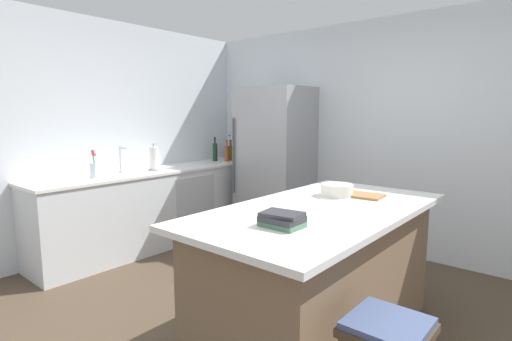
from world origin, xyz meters
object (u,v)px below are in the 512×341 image
Objects in this scene: mixing_bowl at (337,190)px; cutting_board at (360,195)px; soda_bottle at (230,150)px; refrigerator at (275,163)px; vinegar_bottle at (227,153)px; cookbook_stack at (282,220)px; wine_bottle at (215,152)px; paper_towel_roll at (154,159)px; whiskey_bottle at (231,153)px; flower_vase at (94,169)px; sink_faucet at (121,159)px; kitchen_island at (319,272)px.

cutting_board is at bearing 37.54° from mixing_bowl.
soda_bottle is 2.93m from cutting_board.
refrigerator is 2.04m from cutting_board.
cookbook_stack is (2.53, -2.14, -0.05)m from vinegar_bottle.
cookbook_stack reaches higher than cutting_board.
soda_bottle is (-0.94, 0.15, 0.10)m from refrigerator.
soda_bottle reaches higher than vinegar_bottle.
paper_towel_roll is at bearing -84.62° from wine_bottle.
vinegar_bottle is at bearing 87.66° from paper_towel_roll.
soda_bottle is at bearing 139.82° from whiskey_bottle.
cutting_board is (2.53, 0.81, -0.06)m from flower_vase.
soda_bottle reaches higher than cutting_board.
soda_bottle reaches higher than cookbook_stack.
soda_bottle reaches higher than flower_vase.
mixing_bowl is at bearing 8.06° from sink_faucet.
cutting_board is (2.62, 0.46, -0.12)m from sink_faucet.
refrigerator reaches higher than soda_bottle.
wine_bottle is at bearing -91.56° from soda_bottle.
refrigerator is 5.65× the size of wine_bottle.
paper_towel_roll is 2.75m from cookbook_stack.
refrigerator is at bearing 141.35° from mixing_bowl.
soda_bottle reaches higher than whiskey_bottle.
cookbook_stack is (0.07, -0.54, 0.50)m from kitchen_island.
soda_bottle is at bearing 138.77° from cookbook_stack.
cutting_board is (2.64, -1.28, -0.11)m from soda_bottle.
kitchen_island is 8.15× the size of mixing_bowl.
sink_faucet is at bearing 178.69° from kitchen_island.
flower_vase is 1.20× the size of cookbook_stack.
paper_towel_roll is 2.54m from cutting_board.
kitchen_island is 3.21m from soda_bottle.
kitchen_island is at bearing -33.04° from vinegar_bottle.
refrigerator is 7.68× the size of cookbook_stack.
refrigerator is at bearing 60.03° from sink_faucet.
refrigerator is 6.44× the size of vinegar_bottle.
vinegar_bottle is (0.14, -0.20, -0.02)m from soda_bottle.
soda_bottle is 0.28m from wine_bottle.
whiskey_bottle is at bearing 88.89° from paper_towel_roll.
soda_bottle is at bearing 93.95° from paper_towel_roll.
mixing_bowl is at bearing 104.07° from kitchen_island.
soda_bottle is at bearing 92.76° from flower_vase.
vinegar_bottle is (0.12, 1.54, -0.04)m from sink_faucet.
kitchen_island is at bearing -34.71° from soda_bottle.
sink_faucet is 1.74m from soda_bottle.
flower_vase is 1.00× the size of vinegar_bottle.
refrigerator is 7.63× the size of mixing_bowl.
vinegar_bottle is at bearing 146.96° from kitchen_island.
soda_bottle is 1.42× the size of cookbook_stack.
vinegar_bottle reaches higher than kitchen_island.
vinegar_bottle is at bearing 28.26° from wine_bottle.
paper_towel_roll reaches higher than cookbook_stack.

